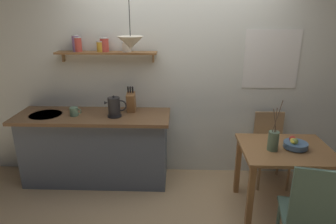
{
  "coord_description": "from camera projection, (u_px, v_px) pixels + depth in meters",
  "views": [
    {
      "loc": [
        0.02,
        -3.02,
        2.07
      ],
      "look_at": [
        -0.1,
        0.25,
        0.95
      ],
      "focal_mm": 31.98,
      "sensor_mm": 36.0,
      "label": 1
    }
  ],
  "objects": [
    {
      "name": "dining_table",
      "position": [
        285.0,
        159.0,
        3.08
      ],
      "size": [
        0.9,
        0.74,
        0.74
      ],
      "color": "#9E6B3D",
      "rests_on": "ground_plane"
    },
    {
      "name": "back_wall",
      "position": [
        194.0,
        71.0,
        3.69
      ],
      "size": [
        6.8,
        0.11,
        2.7
      ],
      "color": "silver",
      "rests_on": "ground_plane"
    },
    {
      "name": "electric_kettle",
      "position": [
        114.0,
        107.0,
        3.45
      ],
      "size": [
        0.26,
        0.16,
        0.25
      ],
      "color": "black",
      "rests_on": "kitchen_counter"
    },
    {
      "name": "coffee_mug_by_sink",
      "position": [
        74.0,
        112.0,
        3.5
      ],
      "size": [
        0.14,
        0.1,
        0.1
      ],
      "color": "slate",
      "rests_on": "kitchen_counter"
    },
    {
      "name": "knife_block",
      "position": [
        131.0,
        102.0,
        3.6
      ],
      "size": [
        0.1,
        0.17,
        0.32
      ],
      "color": "#9E6B3D",
      "rests_on": "kitchen_counter"
    },
    {
      "name": "twig_vase",
      "position": [
        273.0,
        140.0,
        2.96
      ],
      "size": [
        0.11,
        0.11,
        0.52
      ],
      "color": "#567056",
      "rests_on": "dining_table"
    },
    {
      "name": "dining_chair_near",
      "position": [
        309.0,
        211.0,
        2.41
      ],
      "size": [
        0.47,
        0.46,
        0.97
      ],
      "color": "#4C6B5B",
      "rests_on": "ground_plane"
    },
    {
      "name": "fruit_bowl",
      "position": [
        295.0,
        144.0,
        3.02
      ],
      "size": [
        0.24,
        0.24,
        0.12
      ],
      "color": "#51759E",
      "rests_on": "dining_table"
    },
    {
      "name": "pendant_lamp",
      "position": [
        131.0,
        42.0,
        3.17
      ],
      "size": [
        0.28,
        0.28,
        0.54
      ],
      "color": "black"
    },
    {
      "name": "wall_shelf",
      "position": [
        101.0,
        48.0,
        3.49
      ],
      "size": [
        1.19,
        0.2,
        0.32
      ],
      "color": "brown"
    },
    {
      "name": "kitchen_counter",
      "position": [
        96.0,
        147.0,
        3.71
      ],
      "size": [
        1.83,
        0.63,
        0.89
      ],
      "color": "slate",
      "rests_on": "ground_plane"
    },
    {
      "name": "ground_plane",
      "position": [
        176.0,
        195.0,
        3.52
      ],
      "size": [
        14.0,
        14.0,
        0.0
      ],
      "primitive_type": "plane",
      "color": "tan"
    },
    {
      "name": "dining_chair_far",
      "position": [
        270.0,
        144.0,
        3.71
      ],
      "size": [
        0.41,
        0.43,
        0.87
      ],
      "color": "tan",
      "rests_on": "ground_plane"
    }
  ]
}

